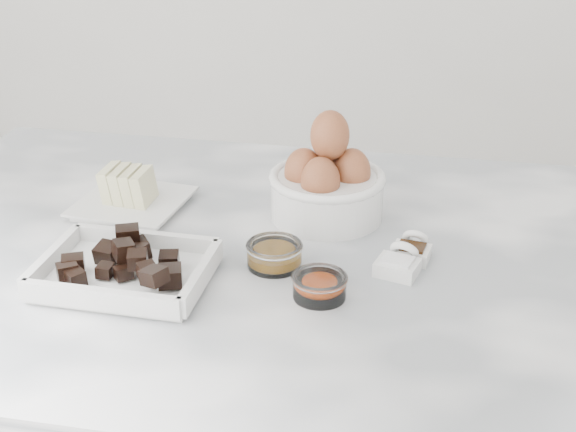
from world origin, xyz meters
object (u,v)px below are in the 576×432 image
object	(u,v)px
zest_bowl	(320,285)
chocolate_dish	(125,266)
sugar_ramekin	(328,180)
vanilla_spoon	(412,249)
butter_plate	(130,195)
salt_spoon	(399,263)
egg_bowl	(327,183)
honey_bowl	(274,254)

from	to	relation	value
zest_bowl	chocolate_dish	bearing A→B (deg)	-177.48
sugar_ramekin	vanilla_spoon	bearing A→B (deg)	-50.50
butter_plate	sugar_ramekin	bearing A→B (deg)	18.37
vanilla_spoon	zest_bowl	bearing A→B (deg)	-131.16
butter_plate	chocolate_dish	bearing A→B (deg)	-70.61
sugar_ramekin	salt_spoon	world-z (taller)	sugar_ramekin
butter_plate	salt_spoon	size ratio (longest dim) A/B	2.30
egg_bowl	salt_spoon	bearing A→B (deg)	-51.15
honey_bowl	zest_bowl	size ratio (longest dim) A/B	1.09
chocolate_dish	butter_plate	size ratio (longest dim) A/B	1.28
vanilla_spoon	egg_bowl	bearing A→B (deg)	142.03
chocolate_dish	salt_spoon	xyz separation A→B (m)	(0.35, 0.09, -0.01)
chocolate_dish	honey_bowl	world-z (taller)	chocolate_dish
chocolate_dish	salt_spoon	size ratio (longest dim) A/B	2.93
sugar_ramekin	egg_bowl	xyz separation A→B (m)	(0.01, -0.07, 0.02)
egg_bowl	honey_bowl	bearing A→B (deg)	-105.98
egg_bowl	chocolate_dish	bearing A→B (deg)	-133.40
sugar_ramekin	zest_bowl	distance (m)	0.30
chocolate_dish	egg_bowl	bearing A→B (deg)	46.60
honey_bowl	butter_plate	bearing A→B (deg)	152.40
egg_bowl	zest_bowl	xyz separation A→B (m)	(0.03, -0.23, -0.04)
zest_bowl	salt_spoon	size ratio (longest dim) A/B	0.95
honey_bowl	zest_bowl	bearing A→B (deg)	-42.78
chocolate_dish	egg_bowl	size ratio (longest dim) A/B	1.26
zest_bowl	salt_spoon	bearing A→B (deg)	41.03
egg_bowl	zest_bowl	size ratio (longest dim) A/B	2.45
zest_bowl	vanilla_spoon	bearing A→B (deg)	48.84
butter_plate	sugar_ramekin	size ratio (longest dim) A/B	1.87
chocolate_dish	vanilla_spoon	distance (m)	0.39
butter_plate	honey_bowl	bearing A→B (deg)	-27.60
zest_bowl	salt_spoon	xyz separation A→B (m)	(0.09, 0.08, -0.00)
salt_spoon	egg_bowl	bearing A→B (deg)	128.85
vanilla_spoon	salt_spoon	size ratio (longest dim) A/B	0.88
butter_plate	zest_bowl	xyz separation A→B (m)	(0.33, -0.20, -0.01)
chocolate_dish	honey_bowl	distance (m)	0.20
salt_spoon	sugar_ramekin	bearing A→B (deg)	120.52
sugar_ramekin	vanilla_spoon	world-z (taller)	sugar_ramekin
butter_plate	salt_spoon	xyz separation A→B (m)	(0.42, -0.12, -0.01)
chocolate_dish	vanilla_spoon	bearing A→B (deg)	20.56
egg_bowl	honey_bowl	world-z (taller)	egg_bowl
chocolate_dish	zest_bowl	world-z (taller)	chocolate_dish
zest_bowl	salt_spoon	world-z (taller)	salt_spoon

